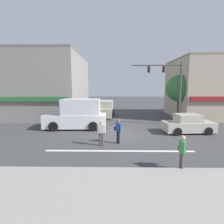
{
  "coord_description": "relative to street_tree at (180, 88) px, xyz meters",
  "views": [
    {
      "loc": [
        -0.32,
        -13.6,
        3.81
      ],
      "look_at": [
        -0.55,
        2.0,
        1.6
      ],
      "focal_mm": 28.0,
      "sensor_mm": 36.0,
      "label": 1
    }
  ],
  "objects": [
    {
      "name": "ground_plane",
      "position": [
        -7.26,
        -7.06,
        -3.68
      ],
      "size": [
        120.0,
        120.0,
        0.0
      ],
      "primitive_type": "plane",
      "color": "#3D3D3F"
    },
    {
      "name": "lane_marking_stripe",
      "position": [
        -7.26,
        -10.56,
        -3.68
      ],
      "size": [
        9.0,
        0.24,
        0.01
      ],
      "primitive_type": "cube",
      "color": "silver",
      "rests_on": "ground"
    },
    {
      "name": "sidewalk_curb",
      "position": [
        -7.26,
        -15.56,
        -3.6
      ],
      "size": [
        40.0,
        5.0,
        0.16
      ],
      "primitive_type": "cube",
      "color": "gray",
      "rests_on": "ground"
    },
    {
      "name": "building_left_block",
      "position": [
        -18.34,
        3.13,
        0.36
      ],
      "size": [
        12.66,
        11.52,
        8.09
      ],
      "color": "gray",
      "rests_on": "ground"
    },
    {
      "name": "building_right_corner",
      "position": [
        5.83,
        2.28,
        0.01
      ],
      "size": [
        11.36,
        8.81,
        7.38
      ],
      "color": "tan",
      "rests_on": "ground"
    },
    {
      "name": "street_tree",
      "position": [
        0.0,
        0.0,
        0.0
      ],
      "size": [
        3.12,
        3.12,
        5.26
      ],
      "color": "#4C3823",
      "rests_on": "ground"
    },
    {
      "name": "utility_pole_near_left",
      "position": [
        -15.23,
        -1.3,
        0.61
      ],
      "size": [
        1.4,
        0.22,
        8.28
      ],
      "color": "brown",
      "rests_on": "ground"
    },
    {
      "name": "utility_pole_far_right",
      "position": [
        1.2,
        2.7,
        0.23
      ],
      "size": [
        1.4,
        0.22,
        7.53
      ],
      "color": "brown",
      "rests_on": "ground"
    },
    {
      "name": "traffic_light_mast",
      "position": [
        -2.08,
        -3.19,
        0.49
      ],
      "size": [
        4.89,
        0.4,
        6.2
      ],
      "color": "#47474C",
      "rests_on": "ground"
    },
    {
      "name": "van_crossing_rightbound",
      "position": [
        -8.75,
        1.96,
        -2.68
      ],
      "size": [
        2.22,
        4.69,
        2.11
      ],
      "color": "#B7B29E",
      "rests_on": "ground"
    },
    {
      "name": "sedan_crossing_center",
      "position": [
        -1.37,
        -6.15,
        -2.97
      ],
      "size": [
        4.22,
        2.12,
        1.58
      ],
      "color": "#B7B29E",
      "rests_on": "ground"
    },
    {
      "name": "box_truck_crossing_leftbound",
      "position": [
        -11.0,
        -4.81,
        -2.43
      ],
      "size": [
        5.65,
        2.35,
        2.75
      ],
      "color": "silver",
      "rests_on": "ground"
    },
    {
      "name": "pedestrian_foreground_with_bag",
      "position": [
        -4.49,
        -12.98,
        -2.73
      ],
      "size": [
        0.34,
        0.67,
        1.67
      ],
      "color": "#4C4742",
      "rests_on": "ground"
    },
    {
      "name": "pedestrian_mid_crossing",
      "position": [
        -8.44,
        -9.59,
        -2.73
      ],
      "size": [
        0.57,
        0.24,
        1.67
      ],
      "color": "#4C4742",
      "rests_on": "ground"
    },
    {
      "name": "pedestrian_far_side",
      "position": [
        -7.33,
        -9.06,
        -2.73
      ],
      "size": [
        0.49,
        0.66,
        1.67
      ],
      "color": "#232838",
      "rests_on": "ground"
    }
  ]
}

